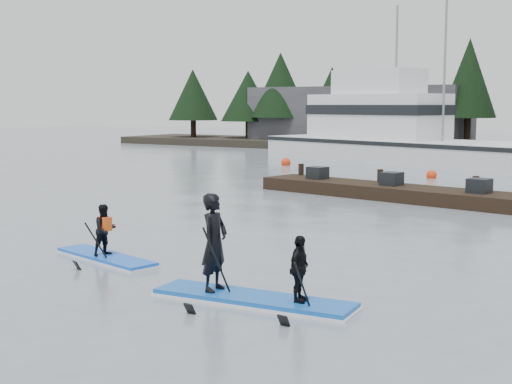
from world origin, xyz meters
The scene contains 8 objects.
ground centered at (0.00, 0.00, 0.00)m, with size 160.00×160.00×0.00m, color slate.
waterfront_building centered at (-14.00, 44.00, 2.50)m, with size 18.00×6.00×5.00m, color #4C4C51.
fishing_boat_large centered at (-5.37, 31.02, 0.82)m, with size 19.96×10.44×10.68m.
floating_dock centered at (2.63, 14.24, 0.25)m, with size 15.20×2.03×0.51m, color black.
buoy_a centered at (-10.16, 25.38, 0.00)m, with size 0.56×0.56×0.56m, color red.
buoy_b centered at (-0.52, 22.76, 0.00)m, with size 0.50×0.50×0.50m, color red.
paddleboard_solo centered at (-0.88, 0.90, 0.41)m, with size 3.14×1.40×1.78m.
paddleboard_duo centered at (3.75, -0.31, 0.62)m, with size 3.83×1.38×2.42m.
Camera 1 is at (10.64, -10.84, 3.56)m, focal length 50.00 mm.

